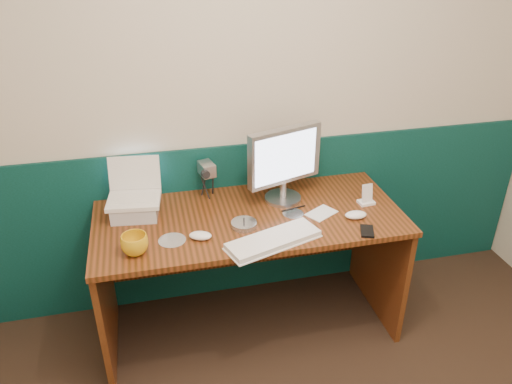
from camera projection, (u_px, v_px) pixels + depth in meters
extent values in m
cube|color=beige|center=(258.00, 100.00, 2.70)|extent=(3.50, 0.04, 2.50)
cube|color=#062D26|center=(258.00, 219.00, 3.05)|extent=(3.48, 0.02, 1.00)
cube|color=#3B200A|center=(250.00, 273.00, 2.78)|extent=(1.60, 0.70, 0.75)
cube|color=silver|center=(135.00, 209.00, 2.58)|extent=(0.25, 0.22, 0.08)
cube|color=white|center=(273.00, 241.00, 2.37)|extent=(0.48, 0.29, 0.03)
ellipsoid|color=white|center=(356.00, 215.00, 2.57)|extent=(0.12, 0.07, 0.04)
ellipsoid|color=white|center=(200.00, 236.00, 2.40)|extent=(0.13, 0.10, 0.04)
imported|color=gold|center=(135.00, 244.00, 2.28)|extent=(0.16, 0.16, 0.10)
cylinder|color=#B3BBC4|center=(244.00, 224.00, 2.50)|extent=(0.13, 0.13, 0.03)
cylinder|color=#B5BAC6|center=(172.00, 240.00, 2.40)|extent=(0.13, 0.13, 0.00)
cylinder|color=silver|center=(293.00, 213.00, 2.62)|extent=(0.11, 0.11, 0.00)
cylinder|color=black|center=(293.00, 208.00, 2.66)|extent=(0.14, 0.03, 0.01)
cube|color=white|center=(321.00, 213.00, 2.62)|extent=(0.19, 0.17, 0.00)
cube|color=white|center=(366.00, 202.00, 2.71)|extent=(0.09, 0.07, 0.02)
cube|color=silver|center=(367.00, 193.00, 2.68)|extent=(0.06, 0.03, 0.10)
cube|color=black|center=(367.00, 231.00, 2.46)|extent=(0.10, 0.12, 0.01)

